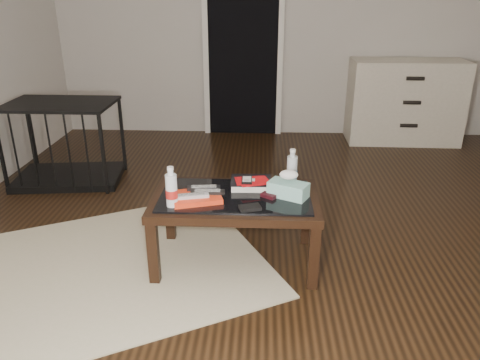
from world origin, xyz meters
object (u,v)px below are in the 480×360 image
(coffee_table, at_px, (235,204))
(water_bottle_left, at_px, (171,187))
(tissue_box, at_px, (288,189))
(textbook, at_px, (251,183))
(water_bottle_right, at_px, (292,167))
(pet_crate, at_px, (67,156))
(dresser, at_px, (404,102))

(coffee_table, xyz_separation_m, water_bottle_left, (-0.35, -0.17, 0.18))
(water_bottle_left, relative_size, tissue_box, 1.03)
(coffee_table, relative_size, textbook, 4.00)
(water_bottle_left, bearing_deg, water_bottle_right, 25.91)
(textbook, xyz_separation_m, water_bottle_right, (0.26, 0.04, 0.10))
(textbook, distance_m, tissue_box, 0.26)
(pet_crate, relative_size, tissue_box, 4.19)
(water_bottle_left, height_order, tissue_box, water_bottle_left)
(dresser, distance_m, water_bottle_left, 3.47)
(pet_crate, bearing_deg, water_bottle_right, -36.68)
(textbook, xyz_separation_m, tissue_box, (0.23, -0.14, 0.02))
(textbook, height_order, water_bottle_left, water_bottle_left)
(tissue_box, bearing_deg, coffee_table, -154.15)
(water_bottle_left, bearing_deg, pet_crate, 130.25)
(water_bottle_right, relative_size, tissue_box, 1.03)
(dresser, height_order, textbook, dresser)
(dresser, height_order, tissue_box, dresser)
(coffee_table, xyz_separation_m, dresser, (1.72, 2.61, 0.05))
(dresser, height_order, water_bottle_right, dresser)
(pet_crate, distance_m, tissue_box, 2.30)
(pet_crate, height_order, water_bottle_left, pet_crate)
(pet_crate, xyz_separation_m, water_bottle_right, (1.92, -1.11, 0.35))
(coffee_table, xyz_separation_m, tissue_box, (0.32, -0.01, 0.11))
(coffee_table, height_order, water_bottle_left, water_bottle_left)
(dresser, bearing_deg, water_bottle_left, -125.96)
(pet_crate, xyz_separation_m, tissue_box, (1.89, -1.28, 0.28))
(water_bottle_left, bearing_deg, textbook, 33.86)
(dresser, relative_size, textbook, 4.83)
(water_bottle_left, bearing_deg, coffee_table, 25.40)
(water_bottle_right, distance_m, tissue_box, 0.20)
(coffee_table, distance_m, textbook, 0.18)
(water_bottle_right, xyz_separation_m, tissue_box, (-0.03, -0.18, -0.07))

